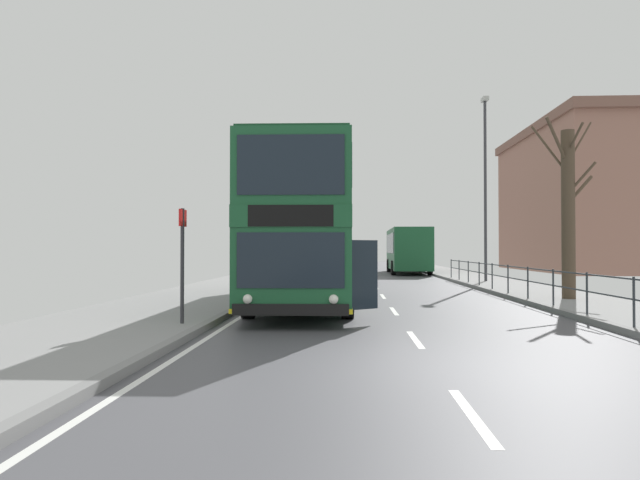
% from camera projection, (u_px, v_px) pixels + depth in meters
% --- Properties ---
extents(ground, '(15.80, 140.00, 0.20)m').
position_uv_depth(ground, '(386.00, 366.00, 7.92)').
color(ground, '#4A4A4F').
extents(double_decker_bus_main, '(3.44, 11.60, 4.37)m').
position_uv_depth(double_decker_bus_main, '(306.00, 230.00, 17.22)').
color(double_decker_bus_main, '#19512D').
rests_on(double_decker_bus_main, ground).
extents(background_bus_far_lane, '(2.78, 9.21, 3.13)m').
position_uv_depth(background_bus_far_lane, '(408.00, 249.00, 39.40)').
color(background_bus_far_lane, '#19512D').
rests_on(background_bus_far_lane, ground).
extents(pedestrian_railing_far_kerb, '(0.05, 21.90, 1.01)m').
position_uv_depth(pedestrian_railing_far_kerb, '(508.00, 274.00, 19.85)').
color(pedestrian_railing_far_kerb, '#2D3338').
rests_on(pedestrian_railing_far_kerb, ground).
extents(bus_stop_sign_near, '(0.08, 0.44, 2.42)m').
position_uv_depth(bus_stop_sign_near, '(182.00, 252.00, 11.75)').
color(bus_stop_sign_near, '#2D2D33').
rests_on(bus_stop_sign_near, ground).
extents(street_lamp_far_side, '(0.28, 0.60, 9.09)m').
position_uv_depth(street_lamp_far_side, '(485.00, 176.00, 27.50)').
color(street_lamp_far_side, '#38383D').
rests_on(street_lamp_far_side, ground).
extents(bare_tree_far_00, '(1.86, 1.97, 5.69)m').
position_uv_depth(bare_tree_far_00, '(568.00, 210.00, 17.64)').
color(bare_tree_far_00, '#4C3D2D').
rests_on(bare_tree_far_00, ground).
extents(background_building_00, '(10.41, 18.62, 11.41)m').
position_uv_depth(background_building_00, '(593.00, 199.00, 44.12)').
color(background_building_00, '#936656').
rests_on(background_building_00, ground).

